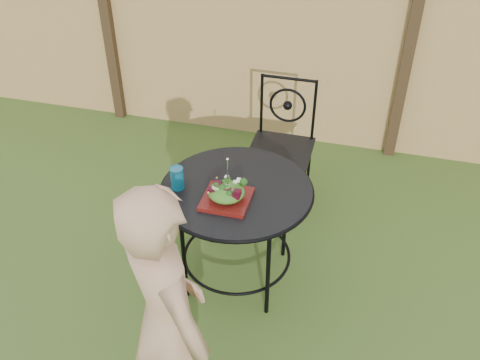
{
  "coord_description": "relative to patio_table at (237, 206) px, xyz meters",
  "views": [
    {
      "loc": [
        1.05,
        -2.05,
        2.64
      ],
      "look_at": [
        0.39,
        0.43,
        0.75
      ],
      "focal_mm": 40.0,
      "sensor_mm": 36.0,
      "label": 1
    }
  ],
  "objects": [
    {
      "name": "ground",
      "position": [
        -0.38,
        -0.38,
        -0.59
      ],
      "size": [
        60.0,
        60.0,
        0.0
      ],
      "primitive_type": "plane",
      "color": "#274115",
      "rests_on": "ground"
    },
    {
      "name": "salad_plate",
      "position": [
        -0.02,
        -0.13,
        0.15
      ],
      "size": [
        0.27,
        0.27,
        0.02
      ],
      "primitive_type": "cube",
      "color": "#3D080A",
      "rests_on": "patio_table"
    },
    {
      "name": "drinking_glass",
      "position": [
        -0.34,
        -0.08,
        0.21
      ],
      "size": [
        0.08,
        0.08,
        0.14
      ],
      "primitive_type": "cylinder",
      "color": "#0C6D96",
      "rests_on": "patio_table"
    },
    {
      "name": "diner",
      "position": [
        -0.03,
        -1.04,
        0.16
      ],
      "size": [
        0.65,
        0.63,
        1.49
      ],
      "primitive_type": "imported",
      "rotation": [
        0.0,
        0.0,
        2.44
      ],
      "color": "tan",
      "rests_on": "ground"
    },
    {
      "name": "salad",
      "position": [
        -0.02,
        -0.13,
        0.2
      ],
      "size": [
        0.21,
        0.21,
        0.08
      ],
      "primitive_type": "ellipsoid",
      "color": "#235614",
      "rests_on": "salad_plate"
    },
    {
      "name": "fence",
      "position": [
        -0.38,
        1.82,
        0.36
      ],
      "size": [
        8.0,
        0.12,
        1.9
      ],
      "color": "tan",
      "rests_on": "ground"
    },
    {
      "name": "fork",
      "position": [
        -0.01,
        -0.13,
        0.33
      ],
      "size": [
        0.01,
        0.01,
        0.18
      ],
      "primitive_type": "cylinder",
      "color": "silver",
      "rests_on": "salad"
    },
    {
      "name": "patio_table",
      "position": [
        0.0,
        0.0,
        0.0
      ],
      "size": [
        0.92,
        0.92,
        0.72
      ],
      "color": "black",
      "rests_on": "ground"
    },
    {
      "name": "patio_chair",
      "position": [
        0.1,
        0.93,
        -0.08
      ],
      "size": [
        0.46,
        0.46,
        0.95
      ],
      "color": "black",
      "rests_on": "ground"
    }
  ]
}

